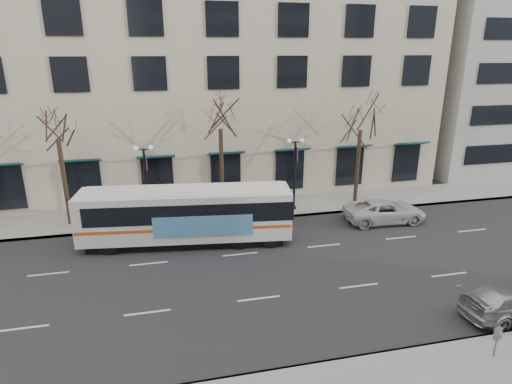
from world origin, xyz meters
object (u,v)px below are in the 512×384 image
object	(u,v)px
city_bus	(188,214)
lamp_post_right	(295,171)
pay_station	(498,336)
tree_far_left	(56,123)
tree_far_right	(361,117)
lamp_post_left	(146,180)
white_pickup	(385,211)
tree_far_mid	(220,114)

from	to	relation	value
city_bus	lamp_post_right	bearing A→B (deg)	32.70
pay_station	tree_far_left	bearing A→B (deg)	119.05
tree_far_right	lamp_post_left	xyz separation A→B (m)	(-14.99, -0.60, -3.48)
tree_far_right	lamp_post_left	bearing A→B (deg)	-177.71
white_pickup	tree_far_mid	bearing A→B (deg)	72.56
tree_far_right	lamp_post_left	world-z (taller)	tree_far_right
tree_far_right	white_pickup	bearing A→B (deg)	-85.77
pay_station	tree_far_mid	bearing A→B (deg)	97.10
tree_far_left	tree_far_mid	size ratio (longest dim) A/B	0.98
tree_far_right	lamp_post_right	size ratio (longest dim) A/B	1.55
tree_far_mid	lamp_post_left	xyz separation A→B (m)	(-4.99, -0.60, -3.96)
tree_far_right	lamp_post_right	xyz separation A→B (m)	(-4.99, -0.60, -3.48)
lamp_post_right	tree_far_mid	bearing A→B (deg)	173.17
lamp_post_left	white_pickup	distance (m)	15.77
tree_far_left	lamp_post_left	size ratio (longest dim) A/B	1.60
tree_far_mid	white_pickup	bearing A→B (deg)	-20.56
tree_far_right	pay_station	xyz separation A→B (m)	(-2.43, -16.97, -5.39)
tree_far_left	tree_far_right	bearing A→B (deg)	0.00
lamp_post_left	city_bus	size ratio (longest dim) A/B	0.42
tree_far_right	city_bus	distance (m)	14.15
tree_far_right	city_bus	bearing A→B (deg)	-161.38
tree_far_left	tree_far_right	xyz separation A→B (m)	(20.00, 0.00, -0.28)
tree_far_mid	city_bus	size ratio (longest dim) A/B	0.69
lamp_post_left	white_pickup	xyz separation A→B (m)	(15.28, -3.26, -2.20)
white_pickup	pay_station	bearing A→B (deg)	171.43
lamp_post_left	pay_station	size ratio (longest dim) A/B	4.30
lamp_post_right	city_bus	world-z (taller)	lamp_post_right
lamp_post_left	city_bus	world-z (taller)	lamp_post_left
city_bus	pay_station	world-z (taller)	city_bus
tree_far_mid	city_bus	world-z (taller)	tree_far_mid
tree_far_left	tree_far_mid	world-z (taller)	tree_far_mid
city_bus	tree_far_left	bearing A→B (deg)	156.92
tree_far_left	tree_far_right	world-z (taller)	tree_far_left
city_bus	white_pickup	xyz separation A→B (m)	(12.96, 0.41, -1.06)
lamp_post_right	city_bus	distance (m)	8.59
lamp_post_left	pay_station	world-z (taller)	lamp_post_left
tree_far_mid	lamp_post_right	world-z (taller)	tree_far_mid
tree_far_mid	lamp_post_left	size ratio (longest dim) A/B	1.64
city_bus	white_pickup	bearing A→B (deg)	8.99
lamp_post_left	lamp_post_right	xyz separation A→B (m)	(10.00, 0.00, 0.00)
tree_far_mid	lamp_post_right	xyz separation A→B (m)	(5.01, -0.60, -3.96)
tree_far_right	white_pickup	world-z (taller)	tree_far_right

